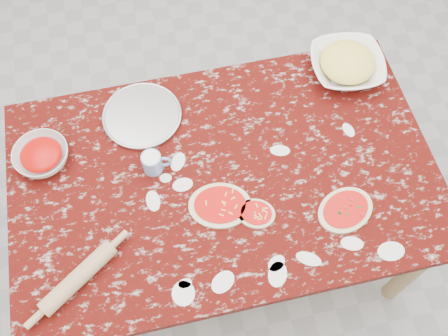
% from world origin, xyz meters
% --- Properties ---
extents(ground, '(4.00, 4.00, 0.00)m').
position_xyz_m(ground, '(0.00, 0.00, 0.00)').
color(ground, gray).
extents(worktable, '(1.60, 1.00, 0.75)m').
position_xyz_m(worktable, '(0.00, 0.00, 0.67)').
color(worktable, '#380805').
rests_on(worktable, ground).
extents(pizza_tray, '(0.34, 0.34, 0.01)m').
position_xyz_m(pizza_tray, '(-0.26, 0.32, 0.76)').
color(pizza_tray, '#B2B2B7').
rests_on(pizza_tray, worktable).
extents(sauce_bowl, '(0.25, 0.25, 0.06)m').
position_xyz_m(sauce_bowl, '(-0.65, 0.21, 0.78)').
color(sauce_bowl, white).
rests_on(sauce_bowl, worktable).
extents(cheese_bowl, '(0.33, 0.33, 0.07)m').
position_xyz_m(cheese_bowl, '(0.60, 0.36, 0.79)').
color(cheese_bowl, white).
rests_on(cheese_bowl, worktable).
extents(flour_mug, '(0.11, 0.07, 0.09)m').
position_xyz_m(flour_mug, '(-0.25, 0.08, 0.80)').
color(flour_mug, '#7096CF').
rests_on(flour_mug, worktable).
extents(pizza_left, '(0.26, 0.22, 0.02)m').
position_xyz_m(pizza_left, '(-0.04, -0.12, 0.76)').
color(pizza_left, beige).
rests_on(pizza_left, worktable).
extents(pizza_mid, '(0.17, 0.16, 0.02)m').
position_xyz_m(pizza_mid, '(0.08, -0.18, 0.76)').
color(pizza_mid, beige).
rests_on(pizza_mid, worktable).
extents(pizza_right, '(0.26, 0.23, 0.02)m').
position_xyz_m(pizza_right, '(0.39, -0.24, 0.76)').
color(pizza_right, beige).
rests_on(pizza_right, worktable).
extents(rolling_pin, '(0.28, 0.22, 0.06)m').
position_xyz_m(rolling_pin, '(-0.56, -0.29, 0.78)').
color(rolling_pin, tan).
rests_on(rolling_pin, worktable).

